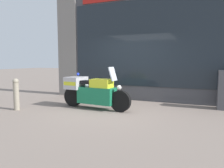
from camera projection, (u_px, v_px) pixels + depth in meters
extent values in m
plane|color=gray|center=(114.00, 110.00, 6.63)|extent=(60.00, 60.00, 0.00)
cube|color=#424247|center=(134.00, 46.00, 8.24)|extent=(6.66, 0.40, 4.11)
cube|color=gray|center=(70.00, 47.00, 9.40)|extent=(0.88, 0.55, 4.11)
cube|color=#1E262D|center=(143.00, 44.00, 7.88)|extent=(5.55, 0.02, 3.11)
cube|color=slate|center=(143.00, 93.00, 8.29)|extent=(5.33, 0.30, 0.55)
cube|color=silver|center=(145.00, 66.00, 8.32)|extent=(5.33, 0.02, 1.50)
cube|color=beige|center=(144.00, 46.00, 8.11)|extent=(5.33, 0.30, 0.03)
cube|color=#195623|center=(96.00, 47.00, 8.90)|extent=(0.18, 0.04, 0.05)
cube|color=maroon|center=(119.00, 46.00, 8.50)|extent=(0.18, 0.04, 0.05)
cube|color=#C68E19|center=(144.00, 45.00, 8.10)|extent=(0.18, 0.04, 0.05)
cube|color=navy|center=(172.00, 44.00, 7.71)|extent=(0.18, 0.04, 0.05)
cube|color=#B7B2A8|center=(203.00, 44.00, 7.31)|extent=(0.18, 0.04, 0.05)
cube|color=#2866B7|center=(112.00, 81.00, 8.68)|extent=(0.19, 0.02, 0.27)
cube|color=#2D8E42|center=(177.00, 84.00, 7.70)|extent=(0.19, 0.04, 0.27)
cylinder|color=black|center=(120.00, 101.00, 6.34)|extent=(0.64, 0.19, 0.64)
cylinder|color=black|center=(73.00, 97.00, 7.14)|extent=(0.64, 0.19, 0.64)
cube|color=#19754C|center=(97.00, 95.00, 6.71)|extent=(1.20, 0.54, 0.51)
cube|color=yellow|center=(102.00, 84.00, 6.59)|extent=(0.67, 0.45, 0.28)
cube|color=black|center=(89.00, 82.00, 6.79)|extent=(0.70, 0.39, 0.10)
cube|color=#B7B7BC|center=(76.00, 83.00, 7.04)|extent=(0.56, 0.70, 0.38)
cube|color=yellow|center=(76.00, 83.00, 7.04)|extent=(0.51, 0.70, 0.11)
cube|color=#B2BCC6|center=(113.00, 74.00, 6.38)|extent=(0.18, 0.33, 0.41)
sphere|color=white|center=(119.00, 87.00, 6.32)|extent=(0.14, 0.14, 0.14)
sphere|color=blue|center=(78.00, 74.00, 6.97)|extent=(0.09, 0.09, 0.09)
cylinder|color=gray|center=(16.00, 96.00, 6.59)|extent=(0.17, 0.17, 0.82)
sphere|color=gray|center=(16.00, 81.00, 6.54)|extent=(0.18, 0.18, 0.18)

